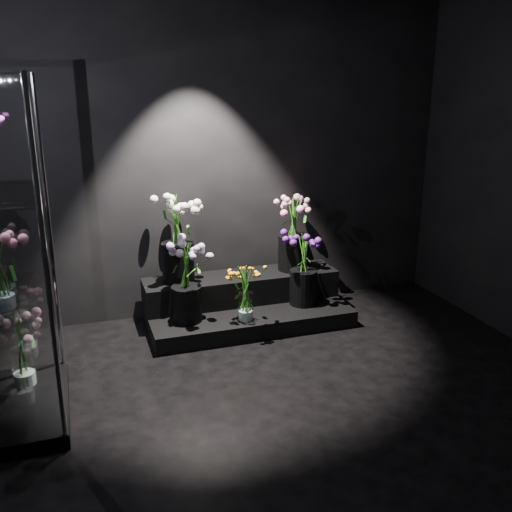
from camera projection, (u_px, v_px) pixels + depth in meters
name	position (u px, v px, depth m)	size (l,w,h in m)	color
floor	(317.00, 425.00, 3.46)	(4.00, 4.00, 0.00)	black
wall_back	(226.00, 153.00, 4.85)	(4.00, 4.00, 0.00)	black
display_riser	(245.00, 302.00, 4.93)	(1.70, 0.76, 0.38)	black
display_case	(1.00, 259.00, 3.26)	(0.56, 0.93, 2.05)	black
bouquet_orange_bells	(245.00, 291.00, 4.54)	(0.33, 0.33, 0.48)	white
bouquet_lilac	(186.00, 276.00, 4.49)	(0.46, 0.46, 0.66)	black
bouquet_purple	(304.00, 263.00, 4.84)	(0.38, 0.38, 0.65)	black
bouquet_cream_roses	(177.00, 233.00, 4.68)	(0.48, 0.48, 0.75)	black
bouquet_pink_roses	(294.00, 230.00, 5.00)	(0.42, 0.42, 0.67)	black
bouquet_case_base_pink	(21.00, 349.00, 3.66)	(0.31, 0.31, 0.49)	white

